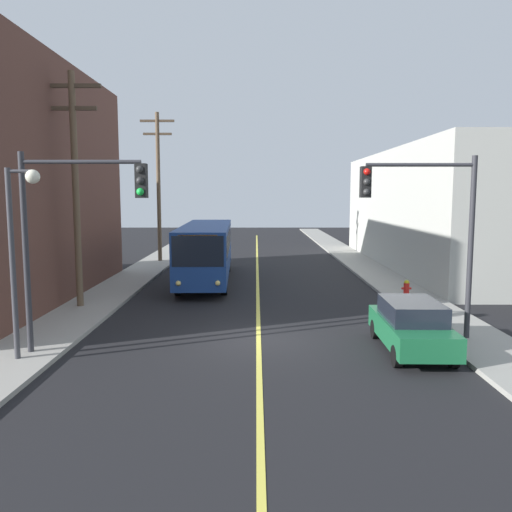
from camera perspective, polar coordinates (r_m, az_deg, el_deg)
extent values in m
plane|color=black|center=(18.00, 0.08, -9.06)|extent=(120.00, 120.00, 0.00)
cube|color=gray|center=(28.65, -14.70, -3.17)|extent=(2.50, 90.00, 0.15)
cube|color=gray|center=(28.70, 14.63, -3.15)|extent=(2.50, 90.00, 0.15)
cube|color=#D8CC4C|center=(32.69, -0.05, -1.86)|extent=(0.16, 60.00, 0.01)
cube|color=black|center=(25.53, -19.54, -1.07)|extent=(0.06, 12.04, 1.30)
cube|color=black|center=(25.32, -19.82, 6.12)|extent=(0.06, 12.04, 1.30)
cube|color=black|center=(25.51, -20.12, 13.32)|extent=(0.06, 12.04, 1.30)
cube|color=#B2B2A8|center=(38.22, 22.31, 4.74)|extent=(12.00, 24.84, 7.79)
cube|color=black|center=(36.50, 13.47, 1.38)|extent=(0.06, 17.38, 1.30)
cube|color=black|center=(36.35, 13.61, 6.41)|extent=(0.06, 17.38, 1.30)
cube|color=navy|center=(29.61, -5.65, 0.75)|extent=(2.91, 12.07, 2.75)
cube|color=black|center=(23.63, -6.60, 0.50)|extent=(2.35, 0.15, 1.40)
cube|color=black|center=(35.51, -5.03, 2.77)|extent=(2.30, 0.15, 1.10)
cube|color=black|center=(29.67, -8.08, 1.75)|extent=(0.36, 10.20, 1.10)
cube|color=black|center=(29.51, -3.22, 1.78)|extent=(0.36, 10.20, 1.10)
cube|color=orange|center=(23.58, -6.61, 1.96)|extent=(1.79, 0.11, 0.30)
sphere|color=#F9D872|center=(23.88, -8.69, -2.98)|extent=(0.24, 0.24, 0.24)
sphere|color=#F9D872|center=(23.73, -4.41, -2.98)|extent=(0.24, 0.24, 0.24)
cylinder|color=black|center=(25.75, -8.72, -3.17)|extent=(0.33, 1.01, 1.00)
cylinder|color=black|center=(25.58, -3.70, -3.17)|extent=(0.33, 1.01, 1.00)
cylinder|color=black|center=(33.32, -7.16, -0.89)|extent=(0.33, 1.01, 1.00)
cylinder|color=black|center=(33.19, -3.29, -0.88)|extent=(0.33, 1.01, 1.00)
cube|color=#196038|center=(17.14, 16.40, -7.83)|extent=(1.90, 4.44, 0.70)
cube|color=black|center=(17.00, 16.47, -5.71)|extent=(1.67, 2.50, 0.60)
cylinder|color=black|center=(15.64, 14.95, -10.52)|extent=(0.23, 0.64, 0.64)
cylinder|color=black|center=(16.10, 20.57, -10.24)|extent=(0.23, 0.64, 0.64)
cylinder|color=black|center=(18.46, 12.71, -7.80)|extent=(0.23, 0.64, 0.64)
cylinder|color=black|center=(18.84, 17.52, -7.65)|extent=(0.23, 0.64, 0.64)
cylinder|color=brown|center=(23.25, -19.30, 6.70)|extent=(0.28, 0.28, 9.77)
cube|color=#4C3D2D|center=(23.67, -19.73, 17.13)|extent=(2.40, 0.16, 0.16)
cube|color=#4C3D2D|center=(23.52, -19.64, 14.98)|extent=(2.00, 0.16, 0.16)
cylinder|color=brown|center=(38.03, -10.81, 7.37)|extent=(0.28, 0.28, 10.48)
cube|color=#4C3D2D|center=(38.37, -10.97, 14.31)|extent=(2.40, 0.16, 0.16)
cube|color=#4C3D2D|center=(38.26, -10.94, 12.98)|extent=(2.00, 0.16, 0.16)
cylinder|color=#2D2D33|center=(16.97, -24.06, 0.23)|extent=(0.18, 0.18, 6.00)
cylinder|color=#2D2D33|center=(16.27, -18.80, 9.73)|extent=(3.50, 0.12, 0.12)
cube|color=black|center=(15.79, -12.63, 8.03)|extent=(0.32, 0.36, 1.00)
sphere|color=#2D2D2D|center=(15.61, -12.81, 9.21)|extent=(0.22, 0.22, 0.22)
sphere|color=#2D2D2D|center=(15.60, -12.78, 8.04)|extent=(0.22, 0.22, 0.22)
sphere|color=green|center=(15.60, -12.75, 6.86)|extent=(0.22, 0.22, 0.22)
cylinder|color=#2D2D33|center=(18.46, 22.21, 0.80)|extent=(0.18, 0.18, 6.00)
cylinder|color=#2D2D33|center=(17.81, 17.31, 9.49)|extent=(3.50, 0.12, 0.12)
cube|color=black|center=(17.35, 11.68, 7.92)|extent=(0.32, 0.36, 1.00)
sphere|color=red|center=(17.17, 11.83, 9.00)|extent=(0.22, 0.22, 0.22)
sphere|color=#2D2D2D|center=(17.16, 11.81, 7.93)|extent=(0.22, 0.22, 0.22)
sphere|color=#2D2D2D|center=(17.16, 11.78, 6.86)|extent=(0.22, 0.22, 0.22)
cylinder|color=#38383D|center=(16.43, -25.27, -0.91)|extent=(0.16, 0.16, 5.50)
cylinder|color=#38383D|center=(16.18, -24.62, 8.43)|extent=(0.70, 0.10, 0.10)
sphere|color=#EAE5C6|center=(16.03, -23.44, 7.97)|extent=(0.40, 0.40, 0.40)
cylinder|color=red|center=(25.04, 15.92, -3.64)|extent=(0.26, 0.26, 0.70)
sphere|color=gold|center=(24.97, 15.95, -2.80)|extent=(0.24, 0.24, 0.24)
cylinder|color=red|center=(24.98, 15.57, -3.42)|extent=(0.12, 0.10, 0.10)
cylinder|color=red|center=(25.06, 16.28, -3.41)|extent=(0.12, 0.10, 0.10)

